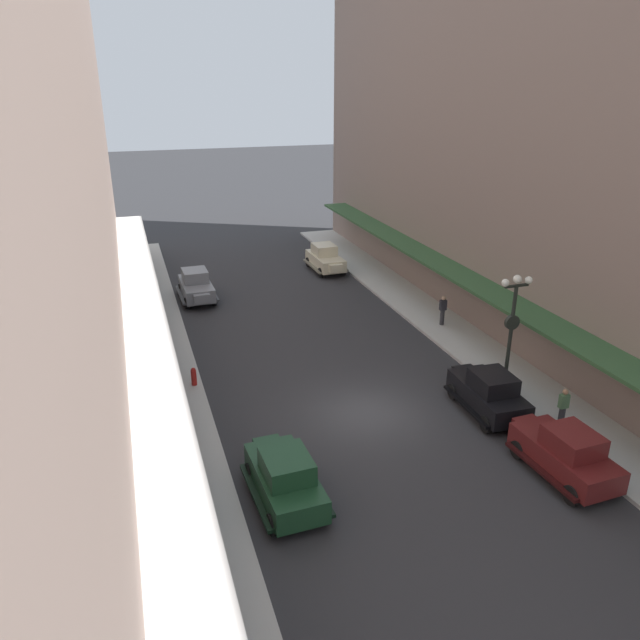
{
  "coord_description": "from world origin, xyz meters",
  "views": [
    {
      "loc": [
        -8.5,
        -20.14,
        12.78
      ],
      "look_at": [
        0.0,
        6.0,
        1.8
      ],
      "focal_mm": 34.4,
      "sensor_mm": 36.0,
      "label": 1
    }
  ],
  "objects_px": {
    "fire_hydrant": "(194,376)",
    "pedestrian_0": "(443,310)",
    "pedestrian_2": "(563,408)",
    "pedestrian_5": "(157,347)",
    "parked_car_2": "(285,477)",
    "pedestrian_3": "(134,306)",
    "parked_car_1": "(566,452)",
    "parked_car_4": "(325,258)",
    "pedestrian_1": "(170,416)",
    "parked_car_3": "(489,392)",
    "lamp_post_with_clock": "(511,328)",
    "pedestrian_4": "(151,319)",
    "parked_car_0": "(196,285)"
  },
  "relations": [
    {
      "from": "parked_car_4",
      "to": "parked_car_0",
      "type": "bearing_deg",
      "value": -160.68
    },
    {
      "from": "parked_car_0",
      "to": "pedestrian_0",
      "type": "relative_size",
      "value": 2.61
    },
    {
      "from": "pedestrian_5",
      "to": "lamp_post_with_clock",
      "type": "bearing_deg",
      "value": -26.94
    },
    {
      "from": "fire_hydrant",
      "to": "pedestrian_3",
      "type": "bearing_deg",
      "value": 103.88
    },
    {
      "from": "pedestrian_3",
      "to": "pedestrian_4",
      "type": "height_order",
      "value": "pedestrian_3"
    },
    {
      "from": "pedestrian_3",
      "to": "pedestrian_4",
      "type": "relative_size",
      "value": 1.02
    },
    {
      "from": "pedestrian_2",
      "to": "fire_hydrant",
      "type": "bearing_deg",
      "value": 148.76
    },
    {
      "from": "pedestrian_0",
      "to": "pedestrian_3",
      "type": "bearing_deg",
      "value": 159.96
    },
    {
      "from": "pedestrian_1",
      "to": "lamp_post_with_clock",
      "type": "bearing_deg",
      "value": -2.64
    },
    {
      "from": "parked_car_2",
      "to": "pedestrian_5",
      "type": "bearing_deg",
      "value": 105.42
    },
    {
      "from": "parked_car_4",
      "to": "pedestrian_2",
      "type": "xyz_separation_m",
      "value": [
        2.01,
        -22.66,
        0.05
      ]
    },
    {
      "from": "pedestrian_3",
      "to": "fire_hydrant",
      "type": "bearing_deg",
      "value": -76.12
    },
    {
      "from": "parked_car_3",
      "to": "pedestrian_1",
      "type": "bearing_deg",
      "value": 170.98
    },
    {
      "from": "pedestrian_1",
      "to": "pedestrian_2",
      "type": "distance_m",
      "value": 14.88
    },
    {
      "from": "parked_car_3",
      "to": "pedestrian_0",
      "type": "distance_m",
      "value": 9.12
    },
    {
      "from": "fire_hydrant",
      "to": "parked_car_1",
      "type": "bearing_deg",
      "value": -42.68
    },
    {
      "from": "parked_car_1",
      "to": "pedestrian_5",
      "type": "bearing_deg",
      "value": 134.01
    },
    {
      "from": "pedestrian_1",
      "to": "pedestrian_5",
      "type": "relative_size",
      "value": 0.98
    },
    {
      "from": "lamp_post_with_clock",
      "to": "pedestrian_0",
      "type": "height_order",
      "value": "lamp_post_with_clock"
    },
    {
      "from": "parked_car_3",
      "to": "pedestrian_5",
      "type": "height_order",
      "value": "parked_car_3"
    },
    {
      "from": "pedestrian_2",
      "to": "pedestrian_4",
      "type": "height_order",
      "value": "same"
    },
    {
      "from": "parked_car_4",
      "to": "parked_car_1",
      "type": "bearing_deg",
      "value": -89.51
    },
    {
      "from": "parked_car_0",
      "to": "pedestrian_5",
      "type": "bearing_deg",
      "value": -108.5
    },
    {
      "from": "pedestrian_4",
      "to": "lamp_post_with_clock",
      "type": "bearing_deg",
      "value": -37.62
    },
    {
      "from": "parked_car_2",
      "to": "pedestrian_1",
      "type": "relative_size",
      "value": 2.63
    },
    {
      "from": "parked_car_2",
      "to": "fire_hydrant",
      "type": "height_order",
      "value": "parked_car_2"
    },
    {
      "from": "pedestrian_2",
      "to": "pedestrian_5",
      "type": "distance_m",
      "value": 17.8
    },
    {
      "from": "lamp_post_with_clock",
      "to": "pedestrian_3",
      "type": "bearing_deg",
      "value": 138.46
    },
    {
      "from": "parked_car_3",
      "to": "pedestrian_5",
      "type": "relative_size",
      "value": 2.58
    },
    {
      "from": "fire_hydrant",
      "to": "pedestrian_5",
      "type": "height_order",
      "value": "pedestrian_5"
    },
    {
      "from": "parked_car_1",
      "to": "pedestrian_3",
      "type": "distance_m",
      "value": 23.25
    },
    {
      "from": "parked_car_3",
      "to": "parked_car_4",
      "type": "bearing_deg",
      "value": 90.22
    },
    {
      "from": "pedestrian_3",
      "to": "pedestrian_5",
      "type": "distance_m",
      "value": 6.1
    },
    {
      "from": "parked_car_3",
      "to": "pedestrian_3",
      "type": "relative_size",
      "value": 2.58
    },
    {
      "from": "parked_car_1",
      "to": "pedestrian_5",
      "type": "height_order",
      "value": "parked_car_1"
    },
    {
      "from": "parked_car_0",
      "to": "pedestrian_4",
      "type": "height_order",
      "value": "parked_car_0"
    },
    {
      "from": "pedestrian_2",
      "to": "pedestrian_5",
      "type": "bearing_deg",
      "value": 143.69
    },
    {
      "from": "parked_car_2",
      "to": "parked_car_0",
      "type": "bearing_deg",
      "value": 90.53
    },
    {
      "from": "parked_car_0",
      "to": "pedestrian_4",
      "type": "xyz_separation_m",
      "value": [
        -3.0,
        -5.09,
        0.05
      ]
    },
    {
      "from": "parked_car_1",
      "to": "pedestrian_0",
      "type": "xyz_separation_m",
      "value": [
        2.53,
        13.24,
        0.05
      ]
    },
    {
      "from": "pedestrian_2",
      "to": "parked_car_2",
      "type": "bearing_deg",
      "value": -175.74
    },
    {
      "from": "parked_car_3",
      "to": "parked_car_4",
      "type": "height_order",
      "value": "same"
    },
    {
      "from": "fire_hydrant",
      "to": "pedestrian_0",
      "type": "height_order",
      "value": "pedestrian_0"
    },
    {
      "from": "parked_car_0",
      "to": "pedestrian_2",
      "type": "distance_m",
      "value": 22.47
    },
    {
      "from": "parked_car_2",
      "to": "pedestrian_1",
      "type": "distance_m",
      "value": 5.78
    },
    {
      "from": "parked_car_2",
      "to": "fire_hydrant",
      "type": "bearing_deg",
      "value": 101.68
    },
    {
      "from": "lamp_post_with_clock",
      "to": "pedestrian_4",
      "type": "distance_m",
      "value": 17.95
    },
    {
      "from": "pedestrian_4",
      "to": "pedestrian_1",
      "type": "bearing_deg",
      "value": -89.63
    },
    {
      "from": "parked_car_2",
      "to": "pedestrian_0",
      "type": "height_order",
      "value": "parked_car_2"
    },
    {
      "from": "parked_car_3",
      "to": "pedestrian_3",
      "type": "height_order",
      "value": "parked_car_3"
    }
  ]
}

